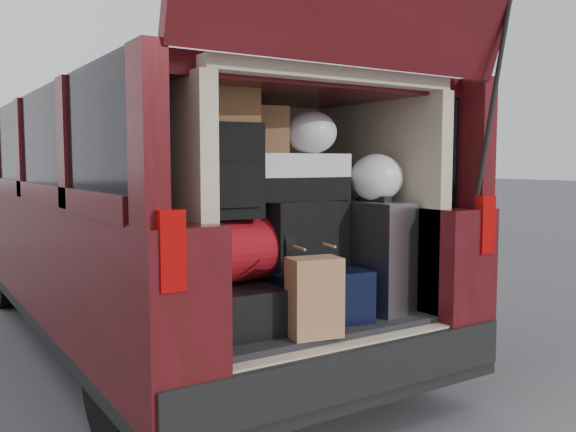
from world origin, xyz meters
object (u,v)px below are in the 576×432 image
at_px(twotone_duffel, 294,177).
at_px(black_hardshell, 227,307).
at_px(kraft_bag, 314,297).
at_px(black_soft_case, 299,233).
at_px(red_duffel, 235,249).
at_px(backpack, 227,171).
at_px(navy_hardshell, 306,290).
at_px(silver_roller, 374,256).

bearing_deg(twotone_duffel, black_hardshell, -169.76).
xyz_separation_m(kraft_bag, black_soft_case, (0.17, 0.38, 0.25)).
relative_size(red_duffel, backpack, 1.10).
relative_size(navy_hardshell, kraft_bag, 1.63).
relative_size(silver_roller, twotone_duffel, 1.10).
xyz_separation_m(silver_roller, black_soft_case, (-0.38, 0.15, 0.14)).
bearing_deg(red_duffel, black_soft_case, -4.90).
distance_m(black_hardshell, kraft_bag, 0.43).
height_order(black_hardshell, twotone_duffel, twotone_duffel).
distance_m(kraft_bag, backpack, 0.71).
xyz_separation_m(red_duffel, backpack, (-0.06, -0.04, 0.38)).
bearing_deg(black_soft_case, silver_roller, -28.45).
relative_size(black_hardshell, navy_hardshell, 0.90).
relative_size(red_duffel, twotone_duffel, 0.92).
distance_m(silver_roller, kraft_bag, 0.61).
bearing_deg(black_hardshell, navy_hardshell, 5.22).
distance_m(navy_hardshell, twotone_duffel, 0.59).
bearing_deg(navy_hardshell, backpack, -168.25).
distance_m(kraft_bag, red_duffel, 0.46).
height_order(silver_roller, kraft_bag, silver_roller).
relative_size(navy_hardshell, twotone_duffel, 1.12).
xyz_separation_m(silver_roller, kraft_bag, (-0.56, -0.23, -0.11)).
height_order(navy_hardshell, backpack, backpack).
height_order(black_hardshell, navy_hardshell, navy_hardshell).
distance_m(navy_hardshell, kraft_bag, 0.40).
distance_m(black_hardshell, red_duffel, 0.27).
xyz_separation_m(navy_hardshell, silver_roller, (0.37, -0.11, 0.16)).
xyz_separation_m(red_duffel, black_soft_case, (0.38, 0.02, 0.06)).
relative_size(backpack, twotone_duffel, 0.84).
xyz_separation_m(silver_roller, backpack, (-0.83, 0.09, 0.46)).
distance_m(navy_hardshell, silver_roller, 0.42).
distance_m(silver_roller, black_soft_case, 0.43).
bearing_deg(kraft_bag, twotone_duffel, 79.79).
relative_size(kraft_bag, twotone_duffel, 0.69).
distance_m(black_hardshell, backpack, 0.64).
height_order(kraft_bag, red_duffel, red_duffel).
height_order(black_hardshell, backpack, backpack).
relative_size(silver_roller, black_soft_case, 1.23).
bearing_deg(navy_hardshell, kraft_bag, -109.91).
bearing_deg(twotone_duffel, backpack, -169.02).
bearing_deg(twotone_duffel, navy_hardshell, -47.73).
relative_size(navy_hardshell, backpack, 1.33).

